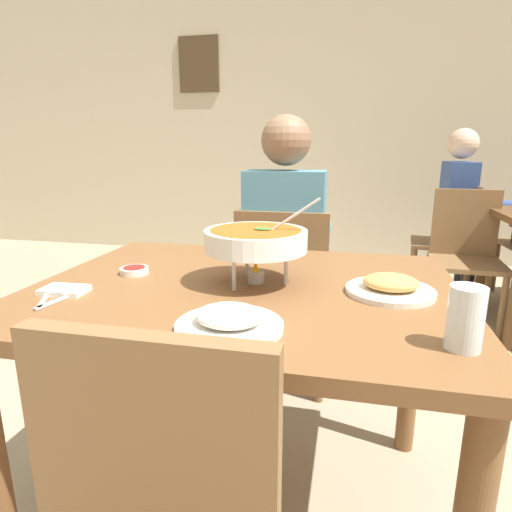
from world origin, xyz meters
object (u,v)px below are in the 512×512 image
(patron_bg_middle, at_px, (461,205))
(chair_bg_middle, at_px, (454,235))
(sauce_dish, at_px, (134,270))
(curry_bowl, at_px, (256,240))
(appetizer_plate, at_px, (390,287))
(dining_table_main, at_px, (245,321))
(chair_bg_window, at_px, (465,249))
(rice_plate, at_px, (229,321))
(drink_glass, at_px, (465,321))
(diner_main, at_px, (286,240))
(chair_diner_main, at_px, (284,290))

(patron_bg_middle, bearing_deg, chair_bg_middle, 131.15)
(sauce_dish, xyz_separation_m, chair_bg_middle, (1.46, 2.33, -0.28))
(curry_bowl, height_order, appetizer_plate, curry_bowl)
(dining_table_main, relative_size, appetizer_plate, 5.07)
(curry_bowl, relative_size, patron_bg_middle, 0.25)
(chair_bg_window, bearing_deg, chair_bg_middle, 85.84)
(rice_plate, xyz_separation_m, drink_glass, (0.48, 0.01, 0.04))
(dining_table_main, bearing_deg, patron_bg_middle, 64.53)
(dining_table_main, distance_m, sauce_dish, 0.39)
(chair_bg_window, relative_size, patron_bg_middle, 0.69)
(sauce_dish, distance_m, patron_bg_middle, 2.74)
(dining_table_main, relative_size, diner_main, 0.93)
(diner_main, relative_size, sauce_dish, 14.56)
(rice_plate, xyz_separation_m, chair_bg_middle, (1.05, 2.68, -0.29))
(appetizer_plate, xyz_separation_m, chair_bg_window, (0.65, 1.85, -0.29))
(diner_main, xyz_separation_m, patron_bg_middle, (1.11, 1.54, 0.00))
(drink_glass, relative_size, chair_bg_middle, 0.14)
(drink_glass, bearing_deg, curry_bowl, 146.43)
(chair_bg_window, bearing_deg, dining_table_main, -119.61)
(drink_glass, bearing_deg, chair_bg_middle, 77.90)
(dining_table_main, distance_m, chair_diner_main, 0.78)
(diner_main, xyz_separation_m, appetizer_plate, (0.41, -0.78, 0.05))
(rice_plate, xyz_separation_m, appetizer_plate, (0.37, 0.33, 0.00))
(appetizer_plate, bearing_deg, dining_table_main, -178.47)
(chair_bg_middle, xyz_separation_m, chair_bg_window, (-0.04, -0.50, 0.00))
(curry_bowl, distance_m, appetizer_plate, 0.40)
(patron_bg_middle, bearing_deg, chair_diner_main, -125.23)
(dining_table_main, xyz_separation_m, curry_bowl, (0.03, 0.02, 0.24))
(appetizer_plate, relative_size, sauce_dish, 2.67)
(drink_glass, height_order, chair_bg_middle, drink_glass)
(diner_main, relative_size, chair_bg_window, 1.46)
(chair_diner_main, height_order, chair_bg_window, same)
(chair_bg_middle, bearing_deg, diner_main, -124.91)
(dining_table_main, distance_m, drink_glass, 0.63)
(diner_main, height_order, chair_bg_middle, diner_main)
(drink_glass, relative_size, chair_bg_window, 0.14)
(sauce_dish, bearing_deg, chair_bg_window, 51.97)
(appetizer_plate, relative_size, drink_glass, 1.85)
(appetizer_plate, xyz_separation_m, chair_bg_middle, (0.68, 2.35, -0.29))
(diner_main, relative_size, patron_bg_middle, 1.00)
(chair_diner_main, relative_size, chair_bg_middle, 1.00)
(dining_table_main, xyz_separation_m, rice_plate, (0.04, -0.32, 0.13))
(rice_plate, height_order, patron_bg_middle, patron_bg_middle)
(dining_table_main, distance_m, chair_bg_window, 2.14)
(dining_table_main, relative_size, curry_bowl, 3.66)
(rice_plate, height_order, drink_glass, drink_glass)
(curry_bowl, height_order, patron_bg_middle, patron_bg_middle)
(diner_main, bearing_deg, drink_glass, -64.56)
(chair_bg_middle, height_order, chair_bg_window, same)
(sauce_dish, bearing_deg, appetizer_plate, -1.67)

